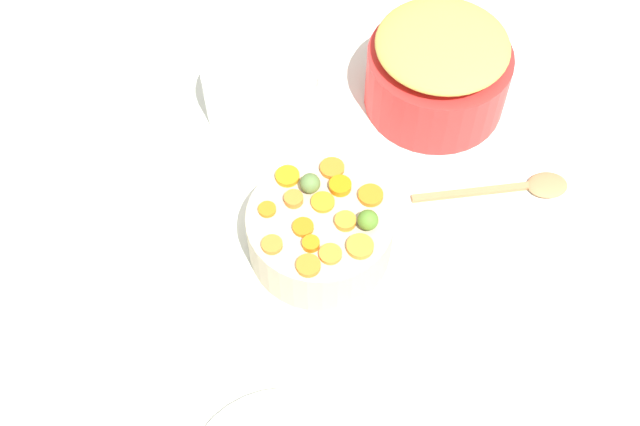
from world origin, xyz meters
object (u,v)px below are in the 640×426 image
metal_pot (437,78)px  casserole_dish (261,89)px  serving_bowl_carrots (320,233)px  wooden_spoon (523,186)px

metal_pot → casserole_dish: metal_pot is taller
serving_bowl_carrots → metal_pot: size_ratio=0.91×
metal_pot → casserole_dish: bearing=170.4°
metal_pot → casserole_dish: 0.30m
metal_pot → casserole_dish: (-0.30, 0.05, -0.01)m
metal_pot → wooden_spoon: metal_pot is taller
wooden_spoon → casserole_dish: (-0.38, 0.26, 0.04)m
casserole_dish → wooden_spoon: bearing=-34.6°
metal_pot → casserole_dish: size_ratio=1.24×
serving_bowl_carrots → wooden_spoon: (0.35, 0.04, -0.04)m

